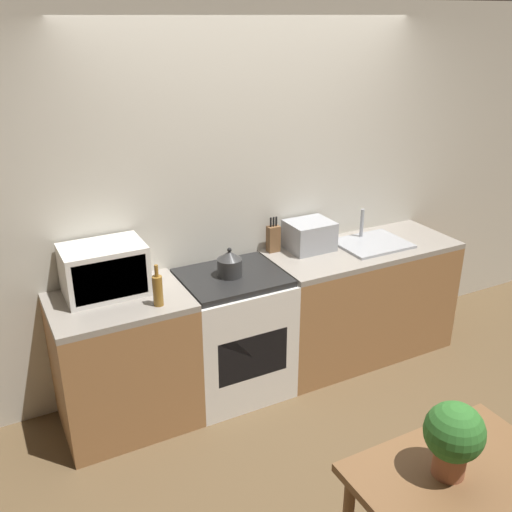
{
  "coord_description": "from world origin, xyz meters",
  "views": [
    {
      "loc": [
        -1.77,
        -2.32,
        2.5
      ],
      "look_at": [
        -0.19,
        0.71,
        1.05
      ],
      "focal_mm": 40.0,
      "sensor_mm": 36.0,
      "label": 1
    }
  ],
  "objects_px": {
    "microwave": "(104,270)",
    "dining_table": "(453,494)",
    "bottle": "(158,290)",
    "kettle": "(230,264)",
    "toaster_oven": "(310,236)",
    "stove_range": "(233,334)"
  },
  "relations": [
    {
      "from": "kettle",
      "to": "dining_table",
      "type": "distance_m",
      "value": 1.94
    },
    {
      "from": "stove_range",
      "to": "microwave",
      "type": "bearing_deg",
      "value": 171.66
    },
    {
      "from": "stove_range",
      "to": "microwave",
      "type": "distance_m",
      "value": 1.02
    },
    {
      "from": "kettle",
      "to": "bottle",
      "type": "relative_size",
      "value": 0.77
    },
    {
      "from": "toaster_oven",
      "to": "dining_table",
      "type": "relative_size",
      "value": 0.37
    },
    {
      "from": "microwave",
      "to": "bottle",
      "type": "relative_size",
      "value": 1.9
    },
    {
      "from": "kettle",
      "to": "dining_table",
      "type": "relative_size",
      "value": 0.23
    },
    {
      "from": "stove_range",
      "to": "bottle",
      "type": "xyz_separation_m",
      "value": [
        -0.57,
        -0.18,
        0.55
      ]
    },
    {
      "from": "microwave",
      "to": "dining_table",
      "type": "relative_size",
      "value": 0.57
    },
    {
      "from": "microwave",
      "to": "bottle",
      "type": "height_order",
      "value": "microwave"
    },
    {
      "from": "toaster_oven",
      "to": "dining_table",
      "type": "height_order",
      "value": "toaster_oven"
    },
    {
      "from": "bottle",
      "to": "stove_range",
      "type": "bearing_deg",
      "value": 17.61
    },
    {
      "from": "microwave",
      "to": "kettle",
      "type": "bearing_deg",
      "value": -8.61
    },
    {
      "from": "microwave",
      "to": "toaster_oven",
      "type": "relative_size",
      "value": 1.53
    },
    {
      "from": "microwave",
      "to": "dining_table",
      "type": "bearing_deg",
      "value": -65.24
    },
    {
      "from": "microwave",
      "to": "bottle",
      "type": "distance_m",
      "value": 0.39
    },
    {
      "from": "bottle",
      "to": "dining_table",
      "type": "xyz_separation_m",
      "value": [
        0.7,
        -1.72,
        -0.36
      ]
    },
    {
      "from": "toaster_oven",
      "to": "stove_range",
      "type": "bearing_deg",
      "value": -167.83
    },
    {
      "from": "kettle",
      "to": "microwave",
      "type": "relative_size",
      "value": 0.4
    },
    {
      "from": "microwave",
      "to": "dining_table",
      "type": "height_order",
      "value": "microwave"
    },
    {
      "from": "kettle",
      "to": "microwave",
      "type": "bearing_deg",
      "value": 171.39
    },
    {
      "from": "kettle",
      "to": "microwave",
      "type": "height_order",
      "value": "microwave"
    }
  ]
}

